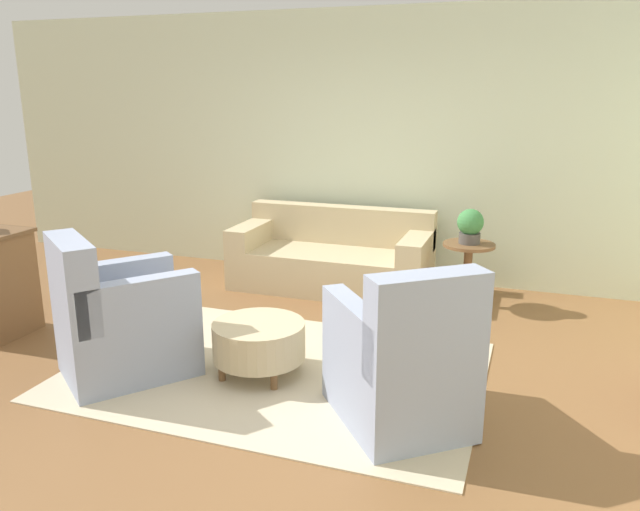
{
  "coord_description": "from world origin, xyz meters",
  "views": [
    {
      "loc": [
        1.69,
        -3.84,
        2.0
      ],
      "look_at": [
        0.15,
        0.55,
        0.75
      ],
      "focal_mm": 35.0,
      "sensor_mm": 36.0,
      "label": 1
    }
  ],
  "objects": [
    {
      "name": "potted_plant_on_side_table",
      "position": [
        1.14,
        1.93,
        0.78
      ],
      "size": [
        0.24,
        0.24,
        0.33
      ],
      "color": "#4C4742",
      "rests_on": "side_table"
    },
    {
      "name": "armchair_right",
      "position": [
        1.02,
        -0.42,
        0.4
      ],
      "size": [
        1.07,
        1.11,
        1.03
      ],
      "color": "#8E99B2",
      "rests_on": "rug"
    },
    {
      "name": "couch",
      "position": [
        -0.24,
        2.05,
        0.3
      ],
      "size": [
        1.99,
        0.88,
        0.8
      ],
      "color": "#C6B289",
      "rests_on": "ground_plane"
    },
    {
      "name": "ground_plane",
      "position": [
        0.0,
        0.0,
        0.0
      ],
      "size": [
        16.0,
        16.0,
        0.0
      ],
      "primitive_type": "plane",
      "color": "brown"
    },
    {
      "name": "wall_back",
      "position": [
        0.0,
        2.65,
        1.4
      ],
      "size": [
        9.17,
        0.12,
        2.8
      ],
      "color": "beige",
      "rests_on": "ground_plane"
    },
    {
      "name": "side_table",
      "position": [
        1.14,
        1.93,
        0.41
      ],
      "size": [
        0.48,
        0.48,
        0.6
      ],
      "color": "brown",
      "rests_on": "ground_plane"
    },
    {
      "name": "ottoman_table",
      "position": [
        -0.09,
        -0.08,
        0.26
      ],
      "size": [
        0.66,
        0.66,
        0.38
      ],
      "color": "#C6B289",
      "rests_on": "rug"
    },
    {
      "name": "armchair_left",
      "position": [
        -1.02,
        -0.42,
        0.4
      ],
      "size": [
        1.07,
        1.11,
        1.03
      ],
      "color": "#8E99B2",
      "rests_on": "rug"
    },
    {
      "name": "rug",
      "position": [
        0.0,
        0.0,
        0.01
      ],
      "size": [
        2.93,
        2.04,
        0.01
      ],
      "color": "beige",
      "rests_on": "ground_plane"
    }
  ]
}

